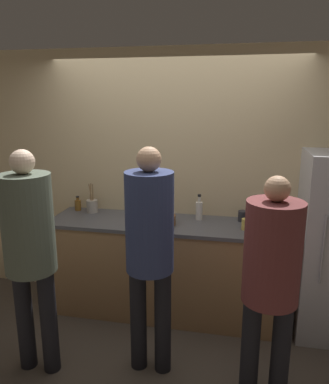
# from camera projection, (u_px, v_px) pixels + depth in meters

# --- Properties ---
(ground_plane) EXTENTS (14.00, 14.00, 0.00)m
(ground_plane) POSITION_uv_depth(u_px,v_px,m) (161.00, 331.00, 3.50)
(ground_plane) COLOR #4C4238
(wall_back) EXTENTS (5.20, 0.06, 2.60)m
(wall_back) POSITION_uv_depth(u_px,v_px,m) (175.00, 180.00, 3.83)
(wall_back) COLOR #D6BC8C
(wall_back) RESTS_ON ground_plane
(counter) EXTENTS (2.34, 0.66, 0.96)m
(counter) POSITION_uv_depth(u_px,v_px,m) (169.00, 267.00, 3.73)
(counter) COLOR #9E754C
(counter) RESTS_ON ground_plane
(person_left) EXTENTS (0.38, 0.38, 1.77)m
(person_left) POSITION_uv_depth(u_px,v_px,m) (30.00, 242.00, 2.77)
(person_left) COLOR black
(person_left) RESTS_ON ground_plane
(person_center) EXTENTS (0.36, 0.36, 1.79)m
(person_center) POSITION_uv_depth(u_px,v_px,m) (150.00, 242.00, 2.77)
(person_center) COLOR black
(person_center) RESTS_ON ground_plane
(person_right) EXTENTS (0.37, 0.37, 1.65)m
(person_right) POSITION_uv_depth(u_px,v_px,m) (271.00, 272.00, 2.47)
(person_right) COLOR black
(person_right) RESTS_ON ground_plane
(fruit_bowl) EXTENTS (0.31, 0.31, 0.13)m
(fruit_bowl) POSITION_uv_depth(u_px,v_px,m) (159.00, 219.00, 3.54)
(fruit_bowl) COLOR brown
(fruit_bowl) RESTS_ON counter
(utensil_crock) EXTENTS (0.12, 0.12, 0.31)m
(utensil_crock) POSITION_uv_depth(u_px,v_px,m) (92.00, 206.00, 3.90)
(utensil_crock) COLOR #ADA393
(utensil_crock) RESTS_ON counter
(bottle_amber) EXTENTS (0.07, 0.07, 0.15)m
(bottle_amber) POSITION_uv_depth(u_px,v_px,m) (78.00, 205.00, 3.98)
(bottle_amber) COLOR brown
(bottle_amber) RESTS_ON counter
(bottle_clear) EXTENTS (0.07, 0.07, 0.26)m
(bottle_clear) POSITION_uv_depth(u_px,v_px,m) (199.00, 210.00, 3.65)
(bottle_clear) COLOR silver
(bottle_clear) RESTS_ON counter
(bottle_red) EXTENTS (0.06, 0.06, 0.18)m
(bottle_red) POSITION_uv_depth(u_px,v_px,m) (266.00, 222.00, 3.37)
(bottle_red) COLOR red
(bottle_red) RESTS_ON counter
(cup_black) EXTENTS (0.09, 0.09, 0.10)m
(cup_black) POSITION_uv_depth(u_px,v_px,m) (243.00, 216.00, 3.62)
(cup_black) COLOR #28282D
(cup_black) RESTS_ON counter
(cup_yellow) EXTENTS (0.08, 0.08, 0.10)m
(cup_yellow) POSITION_uv_depth(u_px,v_px,m) (246.00, 224.00, 3.39)
(cup_yellow) COLOR gold
(cup_yellow) RESTS_ON counter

